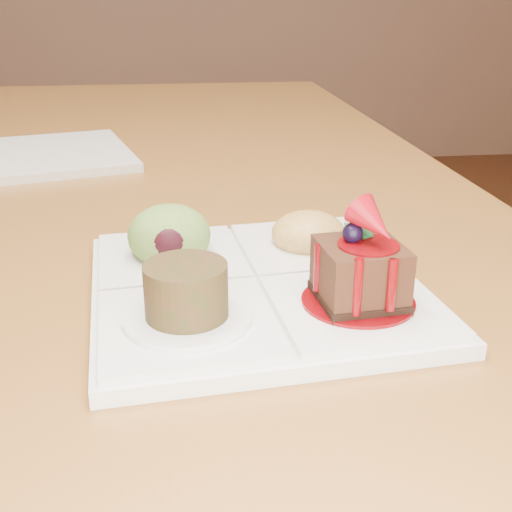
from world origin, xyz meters
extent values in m
cube|color=brown|center=(0.00, 0.00, 0.73)|extent=(1.00, 1.80, 0.04)
cylinder|color=brown|center=(0.44, 0.84, 0.35)|extent=(0.06, 0.06, 0.71)
cube|color=black|center=(0.65, 0.09, 0.41)|extent=(0.48, 0.48, 0.04)
cylinder|color=black|center=(0.44, -0.02, 0.20)|extent=(0.03, 0.03, 0.40)
cylinder|color=black|center=(0.54, 0.29, 0.20)|extent=(0.03, 0.03, 0.40)
cube|color=silver|center=(0.19, -0.40, 0.76)|extent=(0.28, 0.28, 0.01)
cube|color=silver|center=(0.25, -0.46, 0.77)|extent=(0.13, 0.13, 0.01)
cube|color=silver|center=(0.13, -0.47, 0.77)|extent=(0.13, 0.13, 0.01)
cube|color=silver|center=(0.12, -0.34, 0.77)|extent=(0.13, 0.13, 0.01)
cube|color=silver|center=(0.24, -0.33, 0.77)|extent=(0.13, 0.13, 0.01)
cylinder|color=#5C0307|center=(0.25, -0.46, 0.77)|extent=(0.08, 0.08, 0.00)
cube|color=black|center=(0.25, -0.46, 0.77)|extent=(0.06, 0.06, 0.01)
cube|color=#34150E|center=(0.25, -0.46, 0.79)|extent=(0.06, 0.06, 0.04)
cylinder|color=#5C0307|center=(0.25, -0.46, 0.81)|extent=(0.04, 0.04, 0.00)
sphere|color=black|center=(0.25, -0.45, 0.82)|extent=(0.01, 0.01, 0.01)
cone|color=maroon|center=(0.26, -0.46, 0.83)|extent=(0.04, 0.05, 0.04)
cube|color=#134F1E|center=(0.26, -0.44, 0.82)|extent=(0.02, 0.02, 0.01)
cube|color=#134F1E|center=(0.25, -0.44, 0.82)|extent=(0.01, 0.02, 0.01)
cylinder|color=#5C0307|center=(0.24, -0.48, 0.79)|extent=(0.01, 0.01, 0.04)
cylinder|color=#5C0307|center=(0.27, -0.48, 0.79)|extent=(0.01, 0.01, 0.04)
cylinder|color=#5C0307|center=(0.22, -0.45, 0.79)|extent=(0.01, 0.01, 0.04)
cylinder|color=silver|center=(0.13, -0.47, 0.77)|extent=(0.09, 0.09, 0.00)
cylinder|color=#462214|center=(0.13, -0.47, 0.79)|extent=(0.06, 0.06, 0.04)
cylinder|color=#4F2A10|center=(0.13, -0.47, 0.80)|extent=(0.05, 0.05, 0.00)
ellipsoid|color=olive|center=(0.12, -0.34, 0.78)|extent=(0.07, 0.07, 0.05)
ellipsoid|color=black|center=(0.12, -0.37, 0.79)|extent=(0.04, 0.03, 0.03)
ellipsoid|color=gold|center=(0.24, -0.33, 0.78)|extent=(0.07, 0.07, 0.04)
cube|color=#B95F0D|center=(0.26, -0.33, 0.78)|extent=(0.02, 0.02, 0.01)
cube|color=#3D6B17|center=(0.24, -0.32, 0.78)|extent=(0.02, 0.02, 0.01)
cube|color=#B95F0D|center=(0.23, -0.34, 0.78)|extent=(0.02, 0.02, 0.01)
cube|color=#3D6B17|center=(0.25, -0.35, 0.78)|extent=(0.02, 0.02, 0.01)
cube|color=silver|center=(-0.07, 0.09, 0.76)|extent=(0.31, 0.31, 0.01)
camera|label=1|loc=(0.13, -0.86, 0.98)|focal=45.00mm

